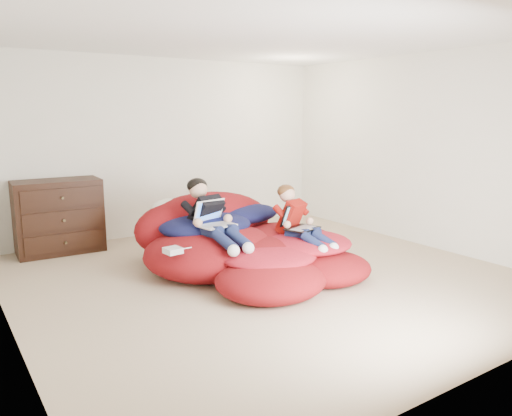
{
  "coord_description": "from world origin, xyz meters",
  "views": [
    {
      "loc": [
        -2.95,
        -4.23,
        1.75
      ],
      "look_at": [
        0.07,
        0.29,
        0.7
      ],
      "focal_mm": 35.0,
      "sensor_mm": 36.0,
      "label": 1
    }
  ],
  "objects_px": {
    "dresser": "(59,216)",
    "laptop_black": "(298,222)",
    "beanbag_pile": "(245,246)",
    "laptop_white": "(213,219)",
    "older_boy": "(210,214)",
    "younger_boy": "(297,217)"
  },
  "relations": [
    {
      "from": "dresser",
      "to": "laptop_black",
      "type": "relative_size",
      "value": 2.27
    },
    {
      "from": "beanbag_pile",
      "to": "laptop_white",
      "type": "height_order",
      "value": "laptop_white"
    },
    {
      "from": "beanbag_pile",
      "to": "laptop_black",
      "type": "bearing_deg",
      "value": -41.07
    },
    {
      "from": "laptop_white",
      "to": "laptop_black",
      "type": "height_order",
      "value": "laptop_white"
    },
    {
      "from": "older_boy",
      "to": "dresser",
      "type": "bearing_deg",
      "value": 122.8
    },
    {
      "from": "older_boy",
      "to": "laptop_black",
      "type": "xyz_separation_m",
      "value": [
        0.86,
        -0.45,
        -0.11
      ]
    },
    {
      "from": "dresser",
      "to": "laptop_black",
      "type": "height_order",
      "value": "dresser"
    },
    {
      "from": "dresser",
      "to": "laptop_white",
      "type": "bearing_deg",
      "value": -58.22
    },
    {
      "from": "dresser",
      "to": "younger_boy",
      "type": "xyz_separation_m",
      "value": [
        2.03,
        -2.24,
        0.15
      ]
    },
    {
      "from": "dresser",
      "to": "older_boy",
      "type": "bearing_deg",
      "value": -57.2
    },
    {
      "from": "older_boy",
      "to": "laptop_black",
      "type": "height_order",
      "value": "older_boy"
    },
    {
      "from": "laptop_white",
      "to": "beanbag_pile",
      "type": "bearing_deg",
      "value": 3.05
    },
    {
      "from": "older_boy",
      "to": "laptop_white",
      "type": "distance_m",
      "value": 0.08
    },
    {
      "from": "laptop_black",
      "to": "dresser",
      "type": "bearing_deg",
      "value": 131.88
    },
    {
      "from": "younger_boy",
      "to": "laptop_black",
      "type": "distance_m",
      "value": 0.05
    },
    {
      "from": "beanbag_pile",
      "to": "younger_boy",
      "type": "height_order",
      "value": "younger_boy"
    },
    {
      "from": "dresser",
      "to": "younger_boy",
      "type": "distance_m",
      "value": 3.03
    },
    {
      "from": "beanbag_pile",
      "to": "dresser",
      "type": "bearing_deg",
      "value": 130.15
    },
    {
      "from": "dresser",
      "to": "beanbag_pile",
      "type": "bearing_deg",
      "value": -49.85
    },
    {
      "from": "older_boy",
      "to": "laptop_black",
      "type": "bearing_deg",
      "value": -27.46
    },
    {
      "from": "beanbag_pile",
      "to": "laptop_black",
      "type": "distance_m",
      "value": 0.67
    },
    {
      "from": "younger_boy",
      "to": "laptop_black",
      "type": "relative_size",
      "value": 1.92
    }
  ]
}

